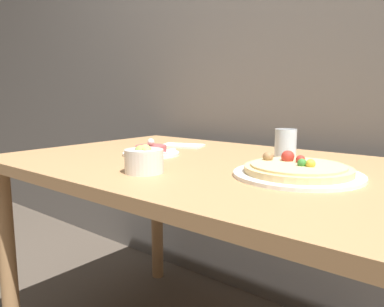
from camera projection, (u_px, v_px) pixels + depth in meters
The scene contains 7 objects.
back_wall at pixel (296, 11), 1.54m from camera, with size 8.00×0.05×2.60m.
dining_table at pixel (213, 189), 1.21m from camera, with size 1.40×0.89×0.75m.
pizza_plate at pixel (297, 170), 0.98m from camera, with size 0.34×0.34×0.06m.
tartare_plate at pixel (151, 151), 1.33m from camera, with size 0.20×0.20×0.06m.
small_bowl at pixel (144, 159), 1.02m from camera, with size 0.11×0.11×0.08m.
drinking_glass at pixel (285, 144), 1.23m from camera, with size 0.07×0.07×0.10m.
napkin at pixel (182, 146), 1.54m from camera, with size 0.19×0.15×0.01m.
Camera 1 is at (0.69, -0.50, 0.96)m, focal length 35.00 mm.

